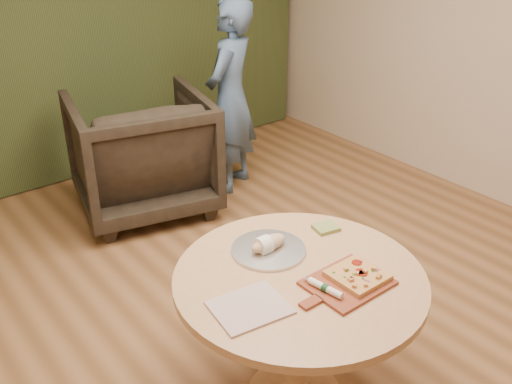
{
  "coord_description": "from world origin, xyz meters",
  "views": [
    {
      "loc": [
        -1.69,
        -1.82,
        2.24
      ],
      "look_at": [
        -0.06,
        0.25,
        0.89
      ],
      "focal_mm": 40.0,
      "sensor_mm": 36.0,
      "label": 1
    }
  ],
  "objects_px": {
    "cutlery_roll": "(325,288)",
    "person_standing": "(231,98)",
    "pedestal_table": "(299,300)",
    "pizza_paddle": "(346,284)",
    "bread_roll": "(267,244)",
    "flatbread_pizza": "(358,275)",
    "armchair": "(141,148)",
    "serving_tray": "(268,250)"
  },
  "relations": [
    {
      "from": "pedestal_table",
      "to": "cutlery_roll",
      "type": "relative_size",
      "value": 5.71
    },
    {
      "from": "cutlery_roll",
      "to": "serving_tray",
      "type": "height_order",
      "value": "cutlery_roll"
    },
    {
      "from": "flatbread_pizza",
      "to": "armchair",
      "type": "distance_m",
      "value": 2.47
    },
    {
      "from": "pizza_paddle",
      "to": "armchair",
      "type": "bearing_deg",
      "value": 82.96
    },
    {
      "from": "bread_roll",
      "to": "serving_tray",
      "type": "bearing_deg",
      "value": 0.0
    },
    {
      "from": "pizza_paddle",
      "to": "flatbread_pizza",
      "type": "xyz_separation_m",
      "value": [
        0.07,
        -0.01,
        0.02
      ]
    },
    {
      "from": "serving_tray",
      "to": "bread_roll",
      "type": "height_order",
      "value": "bread_roll"
    },
    {
      "from": "pedestal_table",
      "to": "bread_roll",
      "type": "distance_m",
      "value": 0.3
    },
    {
      "from": "cutlery_roll",
      "to": "person_standing",
      "type": "distance_m",
      "value": 2.59
    },
    {
      "from": "pizza_paddle",
      "to": "bread_roll",
      "type": "distance_m",
      "value": 0.43
    },
    {
      "from": "bread_roll",
      "to": "armchair",
      "type": "relative_size",
      "value": 0.19
    },
    {
      "from": "pizza_paddle",
      "to": "serving_tray",
      "type": "xyz_separation_m",
      "value": [
        -0.09,
        0.42,
        -0.0
      ]
    },
    {
      "from": "flatbread_pizza",
      "to": "person_standing",
      "type": "relative_size",
      "value": 0.14
    },
    {
      "from": "cutlery_roll",
      "to": "person_standing",
      "type": "relative_size",
      "value": 0.12
    },
    {
      "from": "flatbread_pizza",
      "to": "serving_tray",
      "type": "xyz_separation_m",
      "value": [
        -0.16,
        0.42,
        -0.02
      ]
    },
    {
      "from": "flatbread_pizza",
      "to": "person_standing",
      "type": "height_order",
      "value": "person_standing"
    },
    {
      "from": "serving_tray",
      "to": "armchair",
      "type": "xyz_separation_m",
      "value": [
        0.37,
        2.02,
        -0.24
      ]
    },
    {
      "from": "pizza_paddle",
      "to": "pedestal_table",
      "type": "bearing_deg",
      "value": 120.06
    },
    {
      "from": "serving_tray",
      "to": "pedestal_table",
      "type": "bearing_deg",
      "value": -93.22
    },
    {
      "from": "pedestal_table",
      "to": "bread_roll",
      "type": "bearing_deg",
      "value": 88.91
    },
    {
      "from": "pizza_paddle",
      "to": "person_standing",
      "type": "xyz_separation_m",
      "value": [
        1.06,
        2.32,
        0.04
      ]
    },
    {
      "from": "bread_roll",
      "to": "person_standing",
      "type": "height_order",
      "value": "person_standing"
    },
    {
      "from": "flatbread_pizza",
      "to": "person_standing",
      "type": "bearing_deg",
      "value": 66.79
    },
    {
      "from": "flatbread_pizza",
      "to": "cutlery_roll",
      "type": "xyz_separation_m",
      "value": [
        -0.18,
        0.02,
        0.0
      ]
    },
    {
      "from": "flatbread_pizza",
      "to": "person_standing",
      "type": "distance_m",
      "value": 2.53
    },
    {
      "from": "pedestal_table",
      "to": "bread_roll",
      "type": "height_order",
      "value": "bread_roll"
    },
    {
      "from": "cutlery_roll",
      "to": "bread_roll",
      "type": "xyz_separation_m",
      "value": [
        0.01,
        0.4,
        0.01
      ]
    },
    {
      "from": "pedestal_table",
      "to": "pizza_paddle",
      "type": "xyz_separation_m",
      "value": [
        0.11,
        -0.18,
        0.15
      ]
    },
    {
      "from": "pizza_paddle",
      "to": "bread_roll",
      "type": "bearing_deg",
      "value": 103.24
    },
    {
      "from": "pedestal_table",
      "to": "armchair",
      "type": "xyz_separation_m",
      "value": [
        0.39,
        2.26,
        -0.09
      ]
    },
    {
      "from": "cutlery_roll",
      "to": "person_standing",
      "type": "bearing_deg",
      "value": 53.89
    },
    {
      "from": "pizza_paddle",
      "to": "bread_roll",
      "type": "height_order",
      "value": "bread_roll"
    },
    {
      "from": "armchair",
      "to": "person_standing",
      "type": "relative_size",
      "value": 0.65
    },
    {
      "from": "flatbread_pizza",
      "to": "bread_roll",
      "type": "distance_m",
      "value": 0.46
    },
    {
      "from": "pedestal_table",
      "to": "armchair",
      "type": "relative_size",
      "value": 1.09
    },
    {
      "from": "bread_roll",
      "to": "cutlery_roll",
      "type": "bearing_deg",
      "value": -91.68
    },
    {
      "from": "pizza_paddle",
      "to": "bread_roll",
      "type": "xyz_separation_m",
      "value": [
        -0.1,
        0.42,
        0.04
      ]
    },
    {
      "from": "pedestal_table",
      "to": "pizza_paddle",
      "type": "height_order",
      "value": "pizza_paddle"
    },
    {
      "from": "pedestal_table",
      "to": "armchair",
      "type": "bearing_deg",
      "value": 80.27
    },
    {
      "from": "serving_tray",
      "to": "cutlery_roll",
      "type": "bearing_deg",
      "value": -92.94
    },
    {
      "from": "pizza_paddle",
      "to": "person_standing",
      "type": "distance_m",
      "value": 2.55
    },
    {
      "from": "pedestal_table",
      "to": "flatbread_pizza",
      "type": "distance_m",
      "value": 0.3
    }
  ]
}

